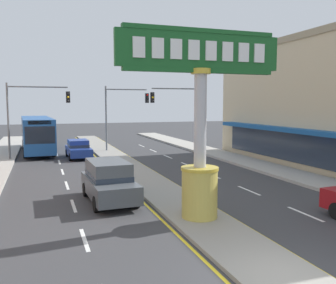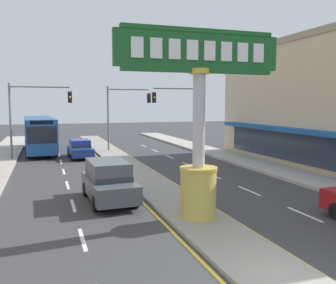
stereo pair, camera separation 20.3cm
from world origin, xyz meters
The scene contains 10 objects.
median_strip centered at (0.00, 18.00, 0.07)m, with size 2.39×52.00×0.14m, color gray.
sidewalk_right centered at (9.14, 16.00, 0.09)m, with size 2.69×60.00×0.18m, color #ADA89E.
lane_markings centered at (0.00, 16.65, 0.00)m, with size 9.13×52.00×0.01m.
district_sign centered at (0.00, 5.44, 3.48)m, with size 6.53×1.46×7.20m.
traffic_light_left_side centered at (-6.43, 24.27, 4.25)m, with size 4.86×0.46×6.20m.
traffic_light_right_side centered at (6.43, 24.00, 4.25)m, with size 4.86×0.46×6.20m.
traffic_light_median_far centered at (1.58, 27.39, 4.19)m, with size 4.20×0.46×6.20m.
bus_near_right_lane centered at (-6.14, 29.12, 1.87)m, with size 3.11×11.32×3.26m.
suv_near_left_lane centered at (-2.85, 9.43, 0.98)m, with size 2.11×4.67×1.90m.
sedan_mid_left_lane centered at (-2.85, 24.16, 0.79)m, with size 1.94×4.35×1.53m.
Camera 2 is at (-5.56, -7.59, 4.56)m, focal length 39.65 mm.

